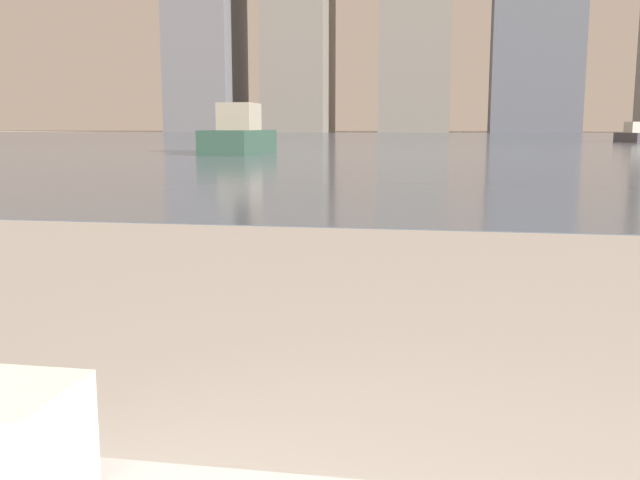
{
  "coord_description": "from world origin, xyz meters",
  "views": [
    {
      "loc": [
        0.45,
        0.17,
        0.99
      ],
      "look_at": [
        0.01,
        2.69,
        0.58
      ],
      "focal_mm": 40.0,
      "sensor_mm": 36.0,
      "label": 1
    }
  ],
  "objects": [
    {
      "name": "harbor_boat_2",
      "position": [
        11.96,
        47.55,
        0.45
      ],
      "size": [
        1.78,
        3.51,
        1.26
      ],
      "color": "#4C4C51",
      "rests_on": "harbor_water"
    },
    {
      "name": "harbor_boat_5",
      "position": [
        -6.91,
        25.28,
        0.64
      ],
      "size": [
        1.7,
        4.82,
        1.8
      ],
      "color": "#335647",
      "rests_on": "harbor_water"
    },
    {
      "name": "skyline_tower_3",
      "position": [
        13.93,
        118.0,
        17.5
      ],
      "size": [
        13.67,
        7.57,
        35.01
      ],
      "color": "slate",
      "rests_on": "ground_plane"
    },
    {
      "name": "harbor_water",
      "position": [
        0.0,
        62.0,
        0.01
      ],
      "size": [
        180.0,
        110.0,
        0.01
      ],
      "color": "slate",
      "rests_on": "ground_plane"
    }
  ]
}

